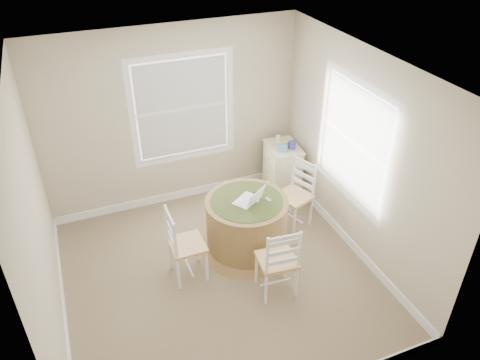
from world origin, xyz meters
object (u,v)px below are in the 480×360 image
chair_near (277,259)px  chair_right (294,196)px  laptop (249,200)px  corner_chest (282,170)px  round_table (246,222)px  chair_left (187,244)px

chair_near → chair_right: same height
laptop → corner_chest: 1.46m
round_table → chair_left: (-0.84, -0.20, 0.07)m
chair_right → corner_chest: size_ratio=1.18×
chair_left → corner_chest: chair_left is taller
laptop → corner_chest: laptop is taller
round_table → laptop: (0.02, -0.03, 0.37)m
laptop → chair_left: bearing=-22.2°
chair_left → chair_near: size_ratio=1.00×
round_table → chair_left: size_ratio=1.29×
chair_right → round_table: bearing=-95.4°
round_table → chair_near: chair_near is taller
chair_left → corner_chest: size_ratio=1.18×
chair_left → chair_right: (1.62, 0.42, 0.00)m
chair_near → laptop: (-0.01, 0.80, 0.30)m
laptop → chair_near: bearing=56.8°
round_table → chair_right: bearing=3.3°
chair_right → laptop: laptop is taller
laptop → corner_chest: size_ratio=0.53×
chair_right → laptop: bearing=-93.1°
chair_near → laptop: size_ratio=2.22×
chair_left → chair_near: 1.07m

